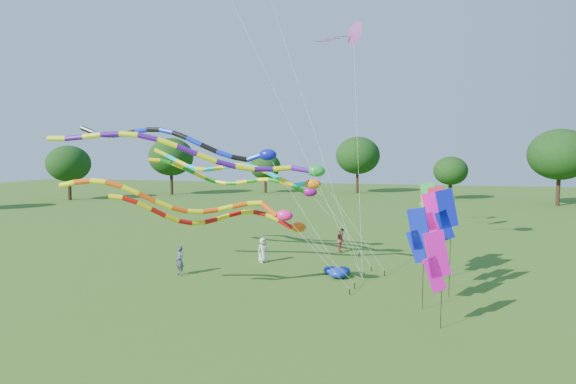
% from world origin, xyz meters
% --- Properties ---
extents(ground, '(160.00, 160.00, 0.00)m').
position_xyz_m(ground, '(0.00, 0.00, 0.00)').
color(ground, '#2B5717').
rests_on(ground, ground).
extents(tree_ring, '(120.10, 111.86, 9.58)m').
position_xyz_m(tree_ring, '(1.80, -1.84, 5.52)').
color(tree_ring, '#382314').
rests_on(tree_ring, ground).
extents(tube_kite_red, '(10.21, 5.27, 5.54)m').
position_xyz_m(tube_kite_red, '(-3.34, 0.52, 3.74)').
color(tube_kite_red, black).
rests_on(tube_kite_red, ground).
extents(tube_kite_orange, '(12.26, 4.52, 6.27)m').
position_xyz_m(tube_kite_orange, '(-4.40, -0.33, 4.50)').
color(tube_kite_orange, black).
rests_on(tube_kite_orange, ground).
extents(tube_kite_purple, '(17.32, 4.74, 8.65)m').
position_xyz_m(tube_kite_purple, '(-5.37, 3.24, 6.66)').
color(tube_kite_purple, black).
rests_on(tube_kite_purple, ground).
extents(tube_kite_blue, '(16.26, 1.39, 9.02)m').
position_xyz_m(tube_kite_blue, '(-7.45, 4.96, 7.36)').
color(tube_kite_blue, black).
rests_on(tube_kite_blue, ground).
extents(tube_kite_cyan, '(14.37, 2.04, 7.56)m').
position_xyz_m(tube_kite_cyan, '(-4.78, 7.41, 5.60)').
color(tube_kite_cyan, black).
rests_on(tube_kite_cyan, ground).
extents(tube_kite_green, '(14.17, 1.33, 7.01)m').
position_xyz_m(tube_kite_green, '(-5.51, 9.74, 4.91)').
color(tube_kite_green, black).
rests_on(tube_kite_green, ground).
extents(delta_kite_high_c, '(3.36, 5.37, 14.80)m').
position_xyz_m(delta_kite_high_c, '(1.40, 8.38, 13.92)').
color(delta_kite_high_c, black).
rests_on(delta_kite_high_c, ground).
extents(banner_pole_magenta_b, '(1.16, 0.20, 5.01)m').
position_xyz_m(banner_pole_magenta_b, '(5.90, 3.18, 3.74)').
color(banner_pole_magenta_b, black).
rests_on(banner_pole_magenta_b, ground).
extents(banner_pole_orange, '(1.12, 0.48, 4.76)m').
position_xyz_m(banner_pole_orange, '(5.92, 5.58, 3.50)').
color(banner_pole_orange, black).
rests_on(banner_pole_orange, ground).
extents(banner_pole_red, '(1.16, 0.18, 5.10)m').
position_xyz_m(banner_pole_red, '(6.30, 5.89, 3.83)').
color(banner_pole_red, black).
rests_on(banner_pole_red, ground).
extents(banner_pole_blue_b, '(1.14, 0.39, 5.22)m').
position_xyz_m(banner_pole_blue_b, '(6.48, 2.61, 3.95)').
color(banner_pole_blue_b, black).
rests_on(banner_pole_blue_b, ground).
extents(banner_pole_magenta_a, '(1.13, 0.44, 3.93)m').
position_xyz_m(banner_pole_magenta_a, '(5.80, -1.78, 2.68)').
color(banner_pole_magenta_a, black).
rests_on(banner_pole_magenta_a, ground).
extents(banner_pole_green, '(1.16, 0.26, 5.20)m').
position_xyz_m(banner_pole_green, '(5.94, 7.34, 3.93)').
color(banner_pole_green, black).
rests_on(banner_pole_green, ground).
extents(banner_pole_blue_a, '(1.12, 0.46, 4.53)m').
position_xyz_m(banner_pole_blue_a, '(5.18, 0.57, 3.27)').
color(banner_pole_blue_a, black).
rests_on(banner_pole_blue_a, ground).
extents(banner_pole_violet, '(1.16, 0.10, 4.52)m').
position_xyz_m(banner_pole_violet, '(6.29, 6.96, 3.26)').
color(banner_pole_violet, black).
rests_on(banner_pole_violet, ground).
extents(blue_nylon_heap, '(1.30, 1.19, 0.54)m').
position_xyz_m(blue_nylon_heap, '(1.09, 5.44, 0.24)').
color(blue_nylon_heap, '#0D2BB0').
rests_on(blue_nylon_heap, ground).
extents(person_a, '(0.87, 0.89, 1.55)m').
position_xyz_m(person_a, '(-3.95, 7.38, 0.77)').
color(person_a, silver).
rests_on(person_a, ground).
extents(person_b, '(0.72, 0.65, 1.65)m').
position_xyz_m(person_b, '(-7.60, 3.35, 0.83)').
color(person_b, '#40435A').
rests_on(person_b, ground).
extents(person_c, '(0.72, 0.87, 1.65)m').
position_xyz_m(person_c, '(0.44, 11.56, 0.82)').
color(person_c, brown).
rests_on(person_c, ground).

